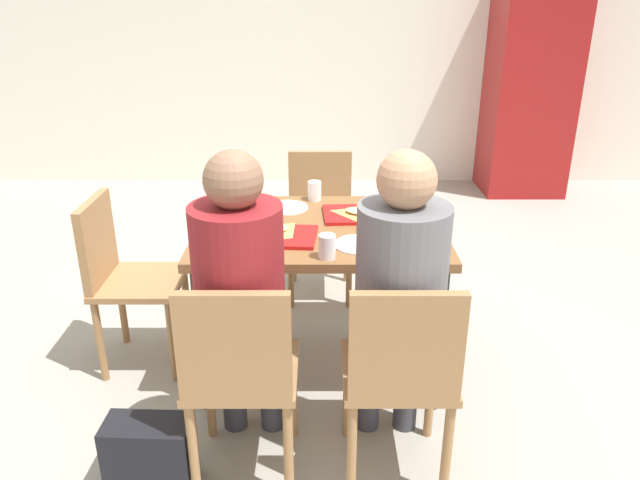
# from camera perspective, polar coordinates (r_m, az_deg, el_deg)

# --- Properties ---
(ground_plane) EXTENTS (10.00, 10.00, 0.02)m
(ground_plane) POSITION_cam_1_polar(r_m,az_deg,el_deg) (3.11, 0.00, -11.42)
(ground_plane) COLOR #9E998E
(back_wall) EXTENTS (10.00, 0.10, 2.80)m
(back_wall) POSITION_cam_1_polar(r_m,az_deg,el_deg) (5.79, -0.03, 19.22)
(back_wall) COLOR silver
(back_wall) RESTS_ON ground_plane
(main_table) EXTENTS (1.13, 0.87, 0.73)m
(main_table) POSITION_cam_1_polar(r_m,az_deg,el_deg) (2.81, 0.00, -0.40)
(main_table) COLOR brown
(main_table) RESTS_ON ground_plane
(chair_near_left) EXTENTS (0.40, 0.40, 0.85)m
(chair_near_left) POSITION_cam_1_polar(r_m,az_deg,el_deg) (2.17, -7.64, -12.15)
(chair_near_left) COLOR #9E7247
(chair_near_left) RESTS_ON ground_plane
(chair_near_right) EXTENTS (0.40, 0.40, 0.85)m
(chair_near_right) POSITION_cam_1_polar(r_m,az_deg,el_deg) (2.17, 7.67, -12.14)
(chair_near_right) COLOR #9E7247
(chair_near_right) RESTS_ON ground_plane
(chair_far_side) EXTENTS (0.40, 0.40, 0.85)m
(chair_far_side) POSITION_cam_1_polar(r_m,az_deg,el_deg) (3.62, -0.01, 2.64)
(chair_far_side) COLOR #9E7247
(chair_far_side) RESTS_ON ground_plane
(chair_left_end) EXTENTS (0.40, 0.40, 0.85)m
(chair_left_end) POSITION_cam_1_polar(r_m,az_deg,el_deg) (3.01, -18.37, -2.76)
(chair_left_end) COLOR #9E7247
(chair_left_end) RESTS_ON ground_plane
(person_in_red) EXTENTS (0.32, 0.42, 1.26)m
(person_in_red) POSITION_cam_1_polar(r_m,az_deg,el_deg) (2.16, -7.51, -4.65)
(person_in_red) COLOR #383842
(person_in_red) RESTS_ON ground_plane
(person_in_brown_jacket) EXTENTS (0.32, 0.42, 1.26)m
(person_in_brown_jacket) POSITION_cam_1_polar(r_m,az_deg,el_deg) (2.16, 7.54, -4.65)
(person_in_brown_jacket) COLOR #383842
(person_in_brown_jacket) RESTS_ON ground_plane
(tray_red_near) EXTENTS (0.38, 0.29, 0.02)m
(tray_red_near) POSITION_cam_1_polar(r_m,az_deg,el_deg) (2.63, -4.30, 0.37)
(tray_red_near) COLOR #B21414
(tray_red_near) RESTS_ON main_table
(tray_red_far) EXTENTS (0.37, 0.28, 0.02)m
(tray_red_far) POSITION_cam_1_polar(r_m,az_deg,el_deg) (2.90, 3.92, 2.46)
(tray_red_far) COLOR #B21414
(tray_red_far) RESTS_ON main_table
(paper_plate_center) EXTENTS (0.22, 0.22, 0.01)m
(paper_plate_center) POSITION_cam_1_polar(r_m,az_deg,el_deg) (3.00, -3.25, 3.10)
(paper_plate_center) COLOR white
(paper_plate_center) RESTS_ON main_table
(paper_plate_near_edge) EXTENTS (0.22, 0.22, 0.01)m
(paper_plate_near_edge) POSITION_cam_1_polar(r_m,az_deg,el_deg) (2.55, 3.81, -0.44)
(paper_plate_near_edge) COLOR white
(paper_plate_near_edge) RESTS_ON main_table
(pizza_slice_a) EXTENTS (0.26, 0.27, 0.02)m
(pizza_slice_a) POSITION_cam_1_polar(r_m,az_deg,el_deg) (2.65, -4.48, 0.93)
(pizza_slice_a) COLOR tan
(pizza_slice_a) RESTS_ON tray_red_near
(pizza_slice_b) EXTENTS (0.27, 0.22, 0.02)m
(pizza_slice_b) POSITION_cam_1_polar(r_m,az_deg,el_deg) (2.88, 4.03, 2.67)
(pizza_slice_b) COLOR tan
(pizza_slice_b) RESTS_ON tray_red_far
(plastic_cup_a) EXTENTS (0.07, 0.07, 0.10)m
(plastic_cup_a) POSITION_cam_1_polar(r_m,az_deg,el_deg) (3.10, -0.53, 4.70)
(plastic_cup_a) COLOR white
(plastic_cup_a) RESTS_ON main_table
(plastic_cup_b) EXTENTS (0.07, 0.07, 0.10)m
(plastic_cup_b) POSITION_cam_1_polar(r_m,az_deg,el_deg) (2.41, 0.68, -0.63)
(plastic_cup_b) COLOR white
(plastic_cup_b) RESTS_ON main_table
(plastic_cup_c) EXTENTS (0.07, 0.07, 0.10)m
(plastic_cup_c) POSITION_cam_1_polar(r_m,az_deg,el_deg) (2.85, -9.14, 2.78)
(plastic_cup_c) COLOR white
(plastic_cup_c) RESTS_ON main_table
(soda_can) EXTENTS (0.07, 0.07, 0.12)m
(soda_can) POSITION_cam_1_polar(r_m,az_deg,el_deg) (2.81, 9.85, 2.70)
(soda_can) COLOR #B7BCC6
(soda_can) RESTS_ON main_table
(condiment_bottle) EXTENTS (0.06, 0.06, 0.16)m
(condiment_bottle) POSITION_cam_1_polar(r_m,az_deg,el_deg) (2.99, -7.08, 4.45)
(condiment_bottle) COLOR red
(condiment_bottle) RESTS_ON main_table
(foil_bundle) EXTENTS (0.10, 0.10, 0.10)m
(foil_bundle) POSITION_cam_1_polar(r_m,az_deg,el_deg) (2.77, -9.98, 2.18)
(foil_bundle) COLOR silver
(foil_bundle) RESTS_ON main_table
(handbag) EXTENTS (0.33, 0.17, 0.28)m
(handbag) POSITION_cam_1_polar(r_m,az_deg,el_deg) (2.45, -15.86, -19.00)
(handbag) COLOR black
(handbag) RESTS_ON ground_plane
(drink_fridge) EXTENTS (0.70, 0.60, 1.90)m
(drink_fridge) POSITION_cam_1_polar(r_m,az_deg,el_deg) (5.80, 19.32, 13.55)
(drink_fridge) COLOR maroon
(drink_fridge) RESTS_ON ground_plane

